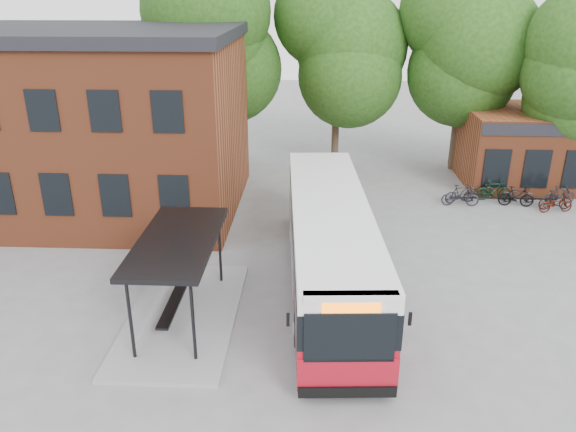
{
  "coord_description": "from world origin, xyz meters",
  "views": [
    {
      "loc": [
        -0.26,
        -16.75,
        10.17
      ],
      "look_at": [
        -1.22,
        3.14,
        2.0
      ],
      "focal_mm": 35.0,
      "sensor_mm": 36.0,
      "label": 1
    }
  ],
  "objects_px": {
    "bicycle_extra_0": "(560,195)",
    "bicycle_3": "(494,190)",
    "bicycle_5": "(516,197)",
    "bicycle_4": "(518,194)",
    "bus_shelter": "(180,279)",
    "bicycle_1": "(460,194)",
    "bicycle_7": "(556,200)",
    "city_bus": "(329,245)",
    "bicycle_0": "(460,197)",
    "bicycle_2": "(477,190)",
    "bicycle_6": "(556,204)"
  },
  "relations": [
    {
      "from": "bicycle_5",
      "to": "bicycle_4",
      "type": "bearing_deg",
      "value": -21.81
    },
    {
      "from": "bus_shelter",
      "to": "bicycle_2",
      "type": "relative_size",
      "value": 3.65
    },
    {
      "from": "bicycle_2",
      "to": "bicycle_7",
      "type": "relative_size",
      "value": 1.14
    },
    {
      "from": "bicycle_1",
      "to": "bicycle_4",
      "type": "bearing_deg",
      "value": -99.36
    },
    {
      "from": "city_bus",
      "to": "bicycle_7",
      "type": "height_order",
      "value": "city_bus"
    },
    {
      "from": "city_bus",
      "to": "bicycle_extra_0",
      "type": "bearing_deg",
      "value": 33.65
    },
    {
      "from": "city_bus",
      "to": "bicycle_6",
      "type": "relative_size",
      "value": 7.65
    },
    {
      "from": "bicycle_2",
      "to": "bicycle_5",
      "type": "relative_size",
      "value": 1.13
    },
    {
      "from": "bus_shelter",
      "to": "bicycle_4",
      "type": "height_order",
      "value": "bus_shelter"
    },
    {
      "from": "bicycle_6",
      "to": "bicycle_7",
      "type": "bearing_deg",
      "value": -27.34
    },
    {
      "from": "city_bus",
      "to": "bicycle_2",
      "type": "bearing_deg",
      "value": 46.77
    },
    {
      "from": "bicycle_7",
      "to": "bicycle_5",
      "type": "bearing_deg",
      "value": 72.75
    },
    {
      "from": "bus_shelter",
      "to": "city_bus",
      "type": "bearing_deg",
      "value": 26.26
    },
    {
      "from": "bicycle_6",
      "to": "city_bus",
      "type": "bearing_deg",
      "value": 114.94
    },
    {
      "from": "bus_shelter",
      "to": "bicycle_7",
      "type": "bearing_deg",
      "value": 33.09
    },
    {
      "from": "bicycle_0",
      "to": "bicycle_7",
      "type": "height_order",
      "value": "bicycle_7"
    },
    {
      "from": "bicycle_3",
      "to": "bicycle_4",
      "type": "distance_m",
      "value": 1.2
    },
    {
      "from": "bicycle_2",
      "to": "bicycle_4",
      "type": "bearing_deg",
      "value": -115.88
    },
    {
      "from": "bicycle_5",
      "to": "bicycle_7",
      "type": "bearing_deg",
      "value": -95.14
    },
    {
      "from": "bicycle_1",
      "to": "bus_shelter",
      "type": "bearing_deg",
      "value": 120.66
    },
    {
      "from": "bicycle_extra_0",
      "to": "bicycle_3",
      "type": "bearing_deg",
      "value": 71.87
    },
    {
      "from": "bus_shelter",
      "to": "bicycle_3",
      "type": "height_order",
      "value": "bus_shelter"
    },
    {
      "from": "bicycle_2",
      "to": "bicycle_4",
      "type": "height_order",
      "value": "bicycle_2"
    },
    {
      "from": "bicycle_3",
      "to": "bicycle_6",
      "type": "distance_m",
      "value": 2.97
    },
    {
      "from": "city_bus",
      "to": "bicycle_3",
      "type": "height_order",
      "value": "city_bus"
    },
    {
      "from": "bicycle_2",
      "to": "bicycle_6",
      "type": "distance_m",
      "value": 3.71
    },
    {
      "from": "bus_shelter",
      "to": "bicycle_7",
      "type": "relative_size",
      "value": 4.18
    },
    {
      "from": "bicycle_1",
      "to": "bicycle_7",
      "type": "relative_size",
      "value": 0.97
    },
    {
      "from": "bicycle_6",
      "to": "bus_shelter",
      "type": "bearing_deg",
      "value": 112.5
    },
    {
      "from": "bicycle_1",
      "to": "bicycle_5",
      "type": "distance_m",
      "value": 2.68
    },
    {
      "from": "city_bus",
      "to": "bicycle_4",
      "type": "relative_size",
      "value": 7.84
    },
    {
      "from": "bicycle_0",
      "to": "city_bus",
      "type": "bearing_deg",
      "value": 143.76
    },
    {
      "from": "bicycle_1",
      "to": "bicycle_6",
      "type": "xyz_separation_m",
      "value": [
        4.33,
        -1.07,
        -0.05
      ]
    },
    {
      "from": "bicycle_4",
      "to": "bicycle_extra_0",
      "type": "xyz_separation_m",
      "value": [
        2.01,
        -0.12,
        0.06
      ]
    },
    {
      "from": "bicycle_2",
      "to": "bicycle_7",
      "type": "height_order",
      "value": "same"
    },
    {
      "from": "bus_shelter",
      "to": "bicycle_2",
      "type": "height_order",
      "value": "bus_shelter"
    },
    {
      "from": "bicycle_0",
      "to": "bicycle_3",
      "type": "height_order",
      "value": "bicycle_3"
    },
    {
      "from": "bicycle_3",
      "to": "bicycle_0",
      "type": "bearing_deg",
      "value": 110.1
    },
    {
      "from": "bicycle_2",
      "to": "bicycle_5",
      "type": "height_order",
      "value": "bicycle_5"
    },
    {
      "from": "city_bus",
      "to": "bicycle_4",
      "type": "height_order",
      "value": "city_bus"
    },
    {
      "from": "city_bus",
      "to": "bicycle_4",
      "type": "xyz_separation_m",
      "value": [
        9.76,
        9.01,
        -1.19
      ]
    },
    {
      "from": "bicycle_4",
      "to": "bicycle_7",
      "type": "xyz_separation_m",
      "value": [
        1.48,
        -0.93,
        0.08
      ]
    },
    {
      "from": "bus_shelter",
      "to": "bicycle_0",
      "type": "height_order",
      "value": "bus_shelter"
    },
    {
      "from": "city_bus",
      "to": "bicycle_3",
      "type": "xyz_separation_m",
      "value": [
        8.6,
        9.29,
        -1.09
      ]
    },
    {
      "from": "bicycle_4",
      "to": "bicycle_5",
      "type": "distance_m",
      "value": 0.64
    },
    {
      "from": "bicycle_6",
      "to": "bicycle_7",
      "type": "height_order",
      "value": "bicycle_7"
    },
    {
      "from": "bus_shelter",
      "to": "bicycle_extra_0",
      "type": "xyz_separation_m",
      "value": [
        16.6,
        11.28,
        -0.96
      ]
    },
    {
      "from": "bicycle_2",
      "to": "bicycle_extra_0",
      "type": "xyz_separation_m",
      "value": [
        4.0,
        -0.43,
        -0.01
      ]
    },
    {
      "from": "bicycle_1",
      "to": "bicycle_7",
      "type": "bearing_deg",
      "value": -112.53
    },
    {
      "from": "bus_shelter",
      "to": "bicycle_5",
      "type": "distance_m",
      "value": 17.97
    }
  ]
}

